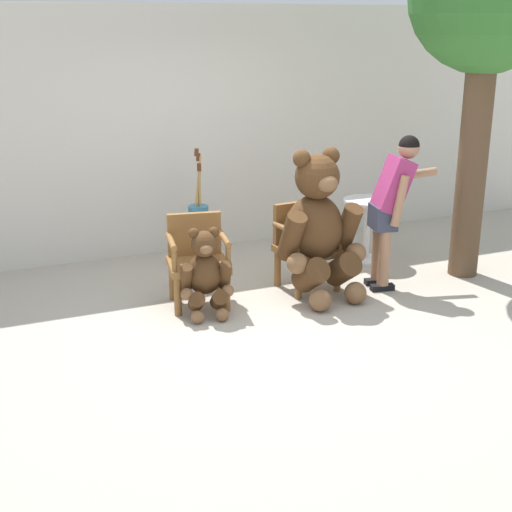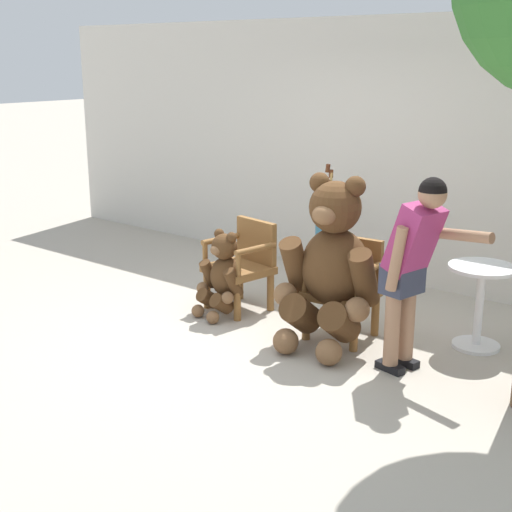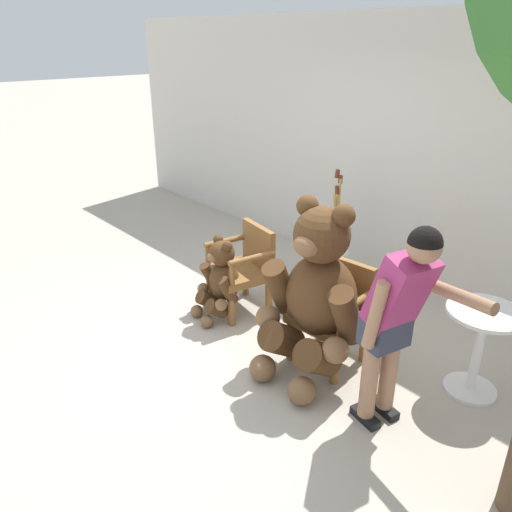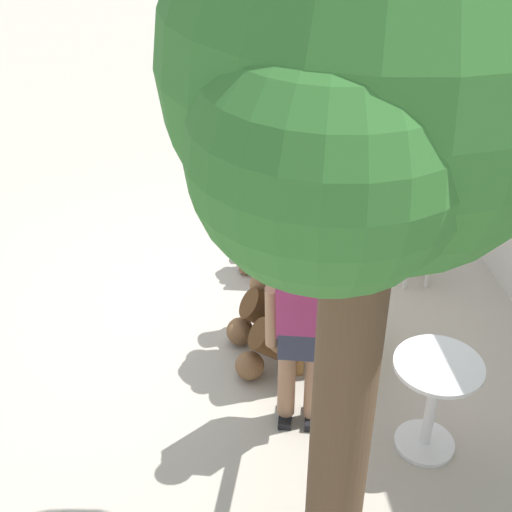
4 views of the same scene
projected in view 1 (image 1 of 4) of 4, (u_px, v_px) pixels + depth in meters
The scene contains 11 objects.
ground_plane at pixel (278, 316), 6.62m from camera, with size 60.00×60.00×0.00m, color #B2A899.
back_wall at pixel (193, 131), 8.28m from camera, with size 10.00×0.16×2.80m, color beige.
wooden_chair_left at pixel (197, 258), 6.80m from camera, with size 0.64×0.61×0.86m.
wooden_chair_right at pixel (305, 244), 7.23m from camera, with size 0.60×0.56×0.86m.
teddy_bear_large at pixel (318, 226), 6.93m from camera, with size 0.88×0.86×1.46m.
teddy_bear_small at pixel (205, 273), 6.56m from camera, with size 0.51×0.51×0.83m.
person_visitor at pixel (392, 200), 7.08m from camera, with size 0.80×0.48×1.56m.
white_stool at pixel (199, 238), 7.78m from camera, with size 0.34×0.34×0.46m.
brush_bucket at pixel (198, 214), 7.69m from camera, with size 0.22×0.22×0.88m.
round_side_table at pixel (367, 223), 8.03m from camera, with size 0.56×0.56×0.72m.
patio_tree at pixel (496, 4), 6.87m from camera, with size 1.63×1.55×3.65m.
Camera 1 is at (-2.60, -5.54, 2.60)m, focal length 50.00 mm.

